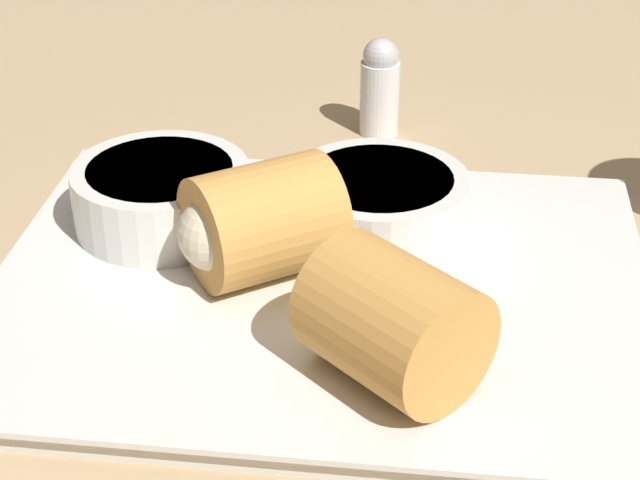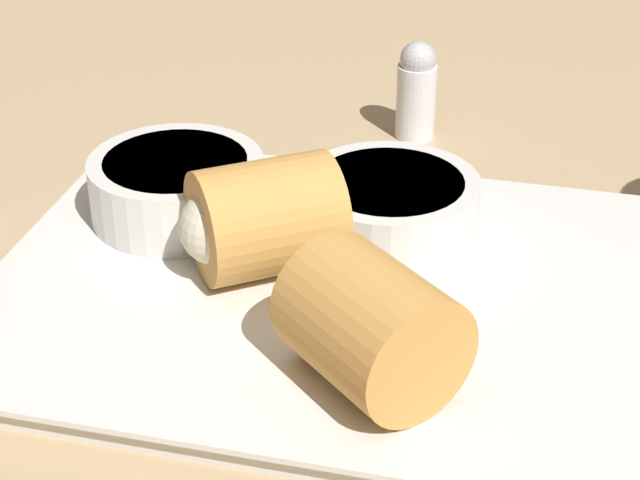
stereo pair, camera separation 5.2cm
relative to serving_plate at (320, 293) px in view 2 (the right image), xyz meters
The scene contains 7 objects.
table_surface 3.88cm from the serving_plate, 43.89° to the left, with size 180.00×140.00×2.00cm.
serving_plate is the anchor object (origin of this frame).
roll_front_left 8.70cm from the serving_plate, 62.43° to the right, with size 8.98×8.89×5.82cm.
roll_front_right 4.88cm from the serving_plate, behind, with size 8.94×8.70×5.82cm.
dipping_bowl_near 6.06cm from the serving_plate, 66.02° to the left, with size 9.48×9.48×3.37cm.
dipping_bowl_far 10.55cm from the serving_plate, 153.18° to the left, with size 9.48×9.48×3.37cm.
salt_shaker 21.05cm from the serving_plate, 86.22° to the left, with size 2.60×2.60×6.58cm.
Camera 2 is at (8.08, -45.77, 32.45)cm, focal length 60.00 mm.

